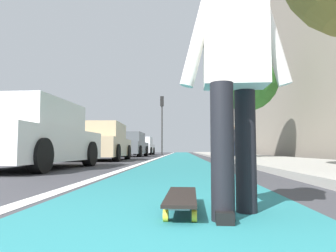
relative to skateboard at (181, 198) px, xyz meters
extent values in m
plane|color=#38383D|center=(8.94, 0.09, -0.09)|extent=(80.00, 80.00, 0.00)
cube|color=#237075|center=(22.94, 0.09, -0.09)|extent=(56.00, 2.00, 0.00)
cube|color=silver|center=(18.94, 1.24, -0.09)|extent=(52.00, 0.16, 0.01)
cube|color=#9E9B93|center=(16.94, -3.15, -0.04)|extent=(52.00, 3.20, 0.11)
cube|color=gray|center=(20.94, -5.87, 4.92)|extent=(40.00, 1.20, 10.02)
cylinder|color=yellow|center=(0.30, 0.08, -0.06)|extent=(0.07, 0.03, 0.07)
cylinder|color=yellow|center=(0.30, -0.09, -0.06)|extent=(0.07, 0.03, 0.07)
cylinder|color=yellow|center=(-0.30, 0.09, -0.06)|extent=(0.07, 0.03, 0.07)
cylinder|color=yellow|center=(-0.30, -0.08, -0.06)|extent=(0.07, 0.03, 0.07)
cube|color=silver|center=(0.30, -0.01, -0.01)|extent=(0.06, 0.12, 0.02)
cube|color=silver|center=(-0.30, 0.01, -0.01)|extent=(0.06, 0.12, 0.02)
cube|color=black|center=(0.00, 0.00, 0.01)|extent=(0.85, 0.22, 0.02)
cylinder|color=black|center=(-0.27, -0.25, 0.32)|extent=(0.14, 0.14, 0.82)
cylinder|color=black|center=(-0.01, -0.43, 0.32)|extent=(0.14, 0.14, 0.82)
cube|color=black|center=(-0.27, -0.25, -0.06)|extent=(0.26, 0.11, 0.07)
cube|color=silver|center=(-0.15, -0.35, 1.03)|extent=(0.25, 0.41, 0.60)
cylinder|color=silver|center=(-0.14, -0.11, 1.03)|extent=(0.10, 0.24, 0.60)
cylinder|color=silver|center=(-0.16, -0.59, 1.03)|extent=(0.10, 0.24, 0.60)
cube|color=silver|center=(4.54, 3.30, 0.43)|extent=(4.19, 2.03, 0.70)
cube|color=silver|center=(4.39, 3.31, 1.08)|extent=(2.33, 1.79, 0.60)
cube|color=#4C606B|center=(5.52, 3.26, 1.08)|extent=(0.11, 1.62, 0.51)
cylinder|color=black|center=(5.85, 4.12, 0.22)|extent=(0.64, 0.25, 0.63)
cylinder|color=black|center=(5.77, 2.37, 0.22)|extent=(0.64, 0.25, 0.63)
cylinder|color=black|center=(3.23, 2.49, 0.22)|extent=(0.64, 0.25, 0.63)
cube|color=tan|center=(10.15, 3.27, 0.43)|extent=(4.38, 2.02, 0.70)
cube|color=tan|center=(10.00, 3.27, 1.08)|extent=(2.43, 1.81, 0.60)
cube|color=#4C606B|center=(11.19, 3.30, 1.08)|extent=(0.09, 1.67, 0.51)
cylinder|color=black|center=(11.46, 4.21, 0.22)|extent=(0.63, 0.24, 0.62)
cylinder|color=black|center=(11.52, 2.41, 0.22)|extent=(0.63, 0.24, 0.62)
cylinder|color=black|center=(8.78, 4.13, 0.22)|extent=(0.63, 0.24, 0.62)
cylinder|color=black|center=(8.83, 2.33, 0.22)|extent=(0.63, 0.24, 0.62)
cube|color=#4C5156|center=(17.14, 3.28, 0.45)|extent=(4.49, 1.86, 0.70)
cube|color=#4C5156|center=(16.99, 3.28, 1.10)|extent=(2.49, 1.67, 0.60)
cube|color=#4C606B|center=(18.22, 3.25, 1.10)|extent=(0.07, 1.55, 0.51)
cylinder|color=black|center=(18.54, 4.09, 0.24)|extent=(0.67, 0.23, 0.67)
cylinder|color=black|center=(18.51, 2.41, 0.24)|extent=(0.67, 0.23, 0.67)
cylinder|color=black|center=(15.78, 4.14, 0.24)|extent=(0.67, 0.23, 0.67)
cylinder|color=black|center=(15.74, 2.47, 0.24)|extent=(0.67, 0.23, 0.67)
cube|color=#B7B7BC|center=(23.84, 3.36, 0.43)|extent=(4.07, 1.73, 0.70)
cube|color=#B7B7BC|center=(23.69, 3.36, 1.08)|extent=(2.24, 1.59, 0.60)
cube|color=#4C606B|center=(24.81, 3.36, 1.08)|extent=(0.04, 1.51, 0.51)
cylinder|color=black|center=(25.10, 4.18, 0.22)|extent=(0.63, 0.22, 0.63)
cylinder|color=black|center=(25.10, 2.55, 0.22)|extent=(0.63, 0.22, 0.63)
cylinder|color=black|center=(22.58, 4.18, 0.22)|extent=(0.63, 0.22, 0.63)
cylinder|color=black|center=(22.58, 2.54, 0.22)|extent=(0.63, 0.22, 0.63)
cylinder|color=#2D2D2D|center=(22.87, 1.64, 1.89)|extent=(0.12, 0.12, 3.97)
cube|color=black|center=(22.87, 1.64, 4.27)|extent=(0.24, 0.28, 0.80)
sphere|color=#360606|center=(23.00, 1.64, 4.53)|extent=(0.16, 0.16, 0.16)
sphere|color=#392907|center=(23.00, 1.64, 4.27)|extent=(0.16, 0.16, 0.16)
sphere|color=green|center=(23.00, 1.64, 4.01)|extent=(0.16, 0.16, 0.16)
cylinder|color=brown|center=(11.12, -2.75, 1.14)|extent=(0.28, 0.28, 2.47)
sphere|color=#2D6B28|center=(11.12, -2.75, 3.33)|extent=(2.72, 2.72, 2.72)
cylinder|color=#384260|center=(13.71, -2.65, 0.32)|extent=(0.14, 0.14, 0.83)
cylinder|color=#384260|center=(13.44, -2.47, 0.32)|extent=(0.14, 0.14, 0.83)
cube|color=black|center=(13.71, -2.65, -0.06)|extent=(0.26, 0.10, 0.07)
cube|color=black|center=(13.59, -2.55, 1.04)|extent=(0.24, 0.40, 0.61)
cylinder|color=black|center=(13.59, -2.79, 1.04)|extent=(0.09, 0.24, 0.61)
cylinder|color=black|center=(13.59, -2.31, 1.04)|extent=(0.09, 0.24, 0.61)
sphere|color=tan|center=(13.59, -2.55, 1.46)|extent=(0.22, 0.22, 0.22)
camera|label=1|loc=(-2.14, -0.01, 0.32)|focal=33.26mm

